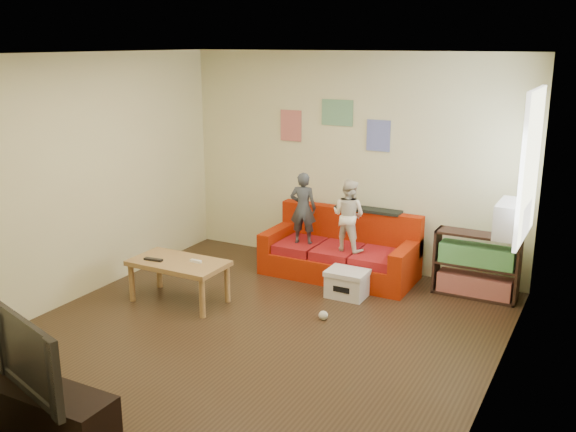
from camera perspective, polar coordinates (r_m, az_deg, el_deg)
The scene contains 17 objects.
room_shell at distance 5.93m, azimuth -3.62°, elevation 0.99°, with size 4.52×5.02×2.72m.
sofa at distance 7.96m, azimuth 4.77°, elevation -3.33°, with size 1.86×0.85×0.82m.
child_a at distance 7.84m, azimuth 1.35°, elevation 0.70°, with size 0.33×0.21×0.89m, color #363C41.
child_b at distance 7.60m, azimuth 5.39°, elevation 0.06°, with size 0.42×0.33×0.86m, color white.
coffee_table at distance 7.18m, azimuth -9.70°, elevation -4.47°, with size 1.06×0.58×0.48m.
remote at distance 7.22m, azimuth -11.89°, elevation -3.81°, with size 0.22×0.05×0.02m, color black.
game_controller at distance 7.08m, azimuth -8.19°, elevation -4.00°, with size 0.13×0.04×0.03m, color white.
bookshelf at distance 7.55m, azimuth 16.37°, elevation -4.50°, with size 0.93×0.28×0.75m.
window at distance 6.69m, azimuth 20.71°, elevation 4.23°, with size 0.04×1.08×1.48m, color white.
ac_unit at distance 6.83m, azimuth 19.28°, elevation -0.27°, with size 0.28×0.55×0.35m, color #B7B2A3.
artwork_left at distance 8.39m, azimuth 0.26°, elevation 8.04°, with size 0.30×0.01×0.40m, color #D87266.
artwork_center at distance 8.09m, azimuth 4.40°, elevation 9.15°, with size 0.42×0.01×0.32m, color #72B27F.
artwork_right at distance 7.92m, azimuth 8.03°, elevation 7.09°, with size 0.30×0.01×0.38m, color #727FCC.
file_box at distance 7.33m, azimuth 5.27°, elevation -5.98°, with size 0.46×0.35×0.31m.
tv_stand at distance 5.15m, azimuth -20.68°, elevation -16.19°, with size 1.10×0.37×0.41m, color black.
television at distance 4.91m, azimuth -21.23°, elevation -11.20°, with size 1.01×0.13×0.58m, color black.
tissue at distance 6.77m, azimuth 3.15°, elevation -8.81°, with size 0.10×0.10×0.10m, color beige.
Camera 1 is at (3.01, -4.89, 2.81)m, focal length 40.00 mm.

